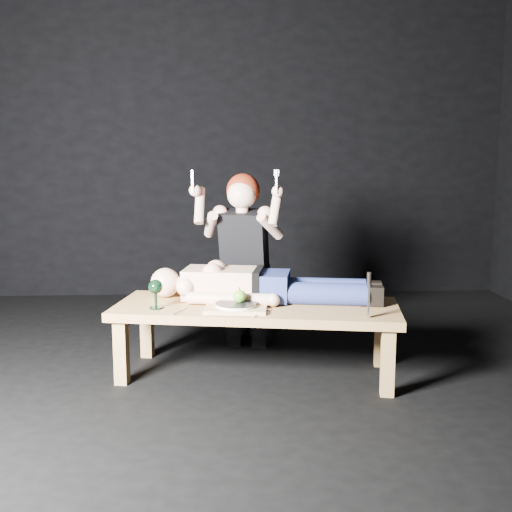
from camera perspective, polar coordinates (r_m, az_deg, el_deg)
The scene contains 13 objects.
ground at distance 3.87m, azimuth 1.08°, elevation -11.39°, with size 5.00×5.00×0.00m, color black.
back_wall at distance 6.13m, azimuth -0.62°, elevation 10.38°, with size 5.00×5.00×0.00m, color black.
table at distance 3.89m, azimuth 0.04°, elevation -7.77°, with size 1.75×0.66×0.45m, color #A37A4A.
lying_man at distance 3.94m, azimuth 0.99°, elevation -2.38°, with size 1.62×0.50×0.24m, color #E3B093, non-canonical shape.
kneeling_woman at distance 4.37m, azimuth -0.87°, elevation -0.30°, with size 0.68×0.77×1.29m, color black, non-canonical shape.
serving_tray at distance 3.71m, azimuth -1.86°, elevation -4.84°, with size 0.37×0.27×0.02m, color tan.
plate at distance 3.70m, azimuth -1.86°, elevation -4.54°, with size 0.24×0.24×0.02m, color white.
apple at distance 3.70m, azimuth -1.53°, elevation -3.76°, with size 0.08×0.08×0.08m, color #5A9C1E.
goblet at distance 3.76m, azimuth -9.28°, elevation -3.52°, with size 0.09×0.09×0.18m, color black, non-canonical shape.
fork_flat at distance 3.69m, azimuth -7.15°, elevation -5.09°, with size 0.02×0.19×0.01m, color #B2B2B7.
knife_flat at distance 3.62m, azimuth 0.31°, elevation -5.32°, with size 0.02×0.19×0.01m, color #B2B2B7.
spoon_flat at distance 3.75m, azimuth 0.39°, elevation -4.81°, with size 0.02×0.19×0.01m, color #B2B2B7.
carving_knife at distance 3.56m, azimuth 10.41°, elevation -3.58°, with size 0.03×0.04×0.26m, color #B2B2B7, non-canonical shape.
Camera 1 is at (-0.27, -3.62, 1.34)m, focal length 43.17 mm.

